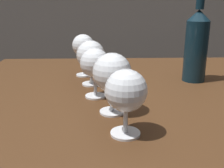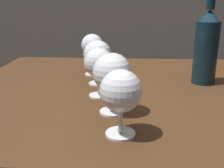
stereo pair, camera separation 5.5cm
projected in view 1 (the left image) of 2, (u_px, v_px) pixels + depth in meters
dining_table at (146, 118)px, 0.87m from camera, size 1.18×0.86×0.78m
wine_glass_port at (126, 92)px, 0.52m from camera, size 0.08×0.08×0.14m
wine_glass_white at (112, 74)px, 0.62m from camera, size 0.09×0.09×0.15m
wine_glass_pinot at (95, 64)px, 0.73m from camera, size 0.08×0.08×0.14m
wine_glass_chardonnay at (91, 55)px, 0.83m from camera, size 0.09×0.09×0.14m
wine_glass_merlot at (83, 46)px, 0.93m from camera, size 0.08×0.08×0.15m
wine_bottle at (196, 44)px, 0.87m from camera, size 0.07×0.07×0.31m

